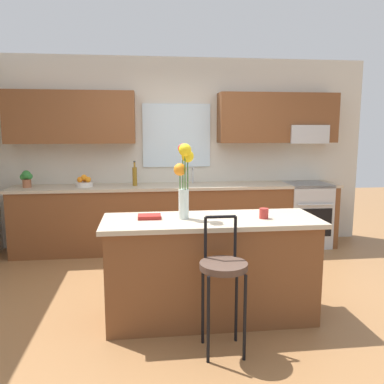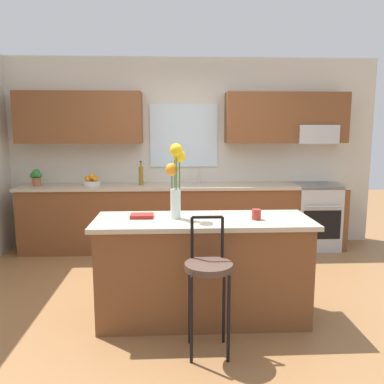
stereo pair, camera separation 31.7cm
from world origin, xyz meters
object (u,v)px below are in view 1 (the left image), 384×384
(oven_range, at_px, (306,214))
(flower_vase, at_px, (184,173))
(kitchen_island, at_px, (211,268))
(bottle_olive_oil, at_px, (135,176))
(bar_stool_near, at_px, (223,272))
(potted_plant_small, at_px, (26,178))
(fruit_bowl_oranges, at_px, (84,182))
(cookbook, at_px, (149,217))
(mug_ceramic, at_px, (264,213))

(oven_range, xyz_separation_m, flower_vase, (-2.00, -2.09, 0.86))
(kitchen_island, bearing_deg, flower_vase, 175.79)
(bottle_olive_oil, bearing_deg, oven_range, -0.57)
(bar_stool_near, height_order, potted_plant_small, potted_plant_small)
(kitchen_island, bearing_deg, bar_stool_near, -90.00)
(flower_vase, height_order, fruit_bowl_oranges, flower_vase)
(potted_plant_small, bearing_deg, flower_vase, -48.07)
(bar_stool_near, distance_m, fruit_bowl_oranges, 3.05)
(flower_vase, xyz_separation_m, potted_plant_small, (-1.90, 2.12, -0.27))
(oven_range, xyz_separation_m, cookbook, (-2.30, -2.04, 0.48))
(cookbook, distance_m, potted_plant_small, 2.62)
(oven_range, bearing_deg, cookbook, -138.41)
(oven_range, bearing_deg, mug_ceramic, -121.18)
(mug_ceramic, xyz_separation_m, bottle_olive_oil, (-1.16, 2.19, 0.09))
(kitchen_island, height_order, fruit_bowl_oranges, fruit_bowl_oranges)
(oven_range, relative_size, fruit_bowl_oranges, 3.83)
(bar_stool_near, distance_m, cookbook, 0.87)
(bar_stool_near, relative_size, fruit_bowl_oranges, 4.34)
(oven_range, xyz_separation_m, bottle_olive_oil, (-2.47, 0.02, 0.60))
(kitchen_island, relative_size, bar_stool_near, 1.82)
(oven_range, height_order, potted_plant_small, potted_plant_small)
(bar_stool_near, xyz_separation_m, potted_plant_small, (-2.14, 2.69, 0.41))
(flower_vase, bearing_deg, mug_ceramic, -6.01)
(oven_range, bearing_deg, bottle_olive_oil, 179.43)
(fruit_bowl_oranges, distance_m, bottle_olive_oil, 0.69)
(fruit_bowl_oranges, bearing_deg, oven_range, -0.51)
(fruit_bowl_oranges, height_order, potted_plant_small, potted_plant_small)
(bottle_olive_oil, bearing_deg, cookbook, -85.35)
(oven_range, distance_m, cookbook, 3.12)
(bottle_olive_oil, height_order, potted_plant_small, bottle_olive_oil)
(flower_vase, xyz_separation_m, cookbook, (-0.30, 0.05, -0.38))
(bar_stool_near, xyz_separation_m, cookbook, (-0.54, 0.62, 0.30))
(flower_vase, bearing_deg, kitchen_island, -4.21)
(fruit_bowl_oranges, distance_m, potted_plant_small, 0.75)
(kitchen_island, distance_m, bar_stool_near, 0.58)
(cookbook, relative_size, potted_plant_small, 0.87)
(mug_ceramic, xyz_separation_m, fruit_bowl_oranges, (-1.85, 2.19, 0.01))
(bar_stool_near, relative_size, flower_vase, 1.59)
(bar_stool_near, height_order, bottle_olive_oil, bottle_olive_oil)
(bottle_olive_oil, bearing_deg, mug_ceramic, -62.03)
(fruit_bowl_oranges, bearing_deg, kitchen_island, -56.99)
(cookbook, relative_size, bottle_olive_oil, 0.59)
(bottle_olive_oil, relative_size, potted_plant_small, 1.48)
(flower_vase, bearing_deg, bottle_olive_oil, 102.47)
(flower_vase, relative_size, cookbook, 3.27)
(cookbook, xyz_separation_m, potted_plant_small, (-1.60, 2.07, 0.11))
(kitchen_island, distance_m, bottle_olive_oil, 2.32)
(kitchen_island, xyz_separation_m, mug_ceramic, (0.46, -0.06, 0.50))
(flower_vase, height_order, cookbook, flower_vase)
(cookbook, height_order, potted_plant_small, potted_plant_small)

